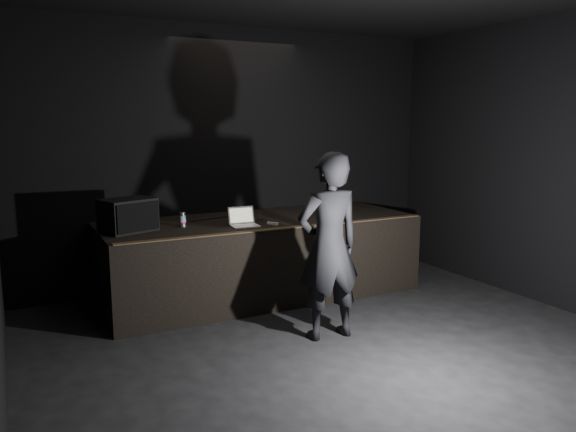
% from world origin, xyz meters
% --- Properties ---
extents(ground, '(7.00, 7.00, 0.00)m').
position_xyz_m(ground, '(0.00, 0.00, 0.00)').
color(ground, black).
rests_on(ground, ground).
extents(room_walls, '(6.10, 7.10, 3.52)m').
position_xyz_m(room_walls, '(0.00, 0.00, 2.02)').
color(room_walls, black).
rests_on(room_walls, ground).
extents(stage_riser, '(4.00, 1.50, 1.00)m').
position_xyz_m(stage_riser, '(0.00, 2.73, 0.50)').
color(stage_riser, black).
rests_on(stage_riser, ground).
extents(riser_lip, '(3.92, 0.10, 0.01)m').
position_xyz_m(riser_lip, '(0.00, 2.02, 1.01)').
color(riser_lip, brown).
rests_on(riser_lip, stage_riser).
extents(stage_monitor, '(0.67, 0.58, 0.38)m').
position_xyz_m(stage_monitor, '(-1.66, 2.65, 1.19)').
color(stage_monitor, black).
rests_on(stage_monitor, stage_riser).
extents(cable, '(0.81, 0.19, 0.02)m').
position_xyz_m(cable, '(-0.46, 3.03, 1.01)').
color(cable, black).
rests_on(cable, stage_riser).
extents(laptop, '(0.34, 0.31, 0.22)m').
position_xyz_m(laptop, '(-0.37, 2.40, 1.06)').
color(laptop, silver).
rests_on(laptop, stage_riser).
extents(beer_can, '(0.07, 0.07, 0.18)m').
position_xyz_m(beer_can, '(-1.03, 2.66, 1.09)').
color(beer_can, silver).
rests_on(beer_can, stage_riser).
extents(plastic_cup, '(0.09, 0.09, 0.11)m').
position_xyz_m(plastic_cup, '(-0.02, 2.66, 1.06)').
color(plastic_cup, white).
rests_on(plastic_cup, stage_riser).
extents(wii_remote, '(0.10, 0.15, 0.03)m').
position_xyz_m(wii_remote, '(-0.02, 2.30, 1.01)').
color(wii_remote, white).
rests_on(wii_remote, stage_riser).
extents(person, '(0.72, 0.48, 1.94)m').
position_xyz_m(person, '(0.03, 1.07, 0.97)').
color(person, black).
rests_on(person, ground).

